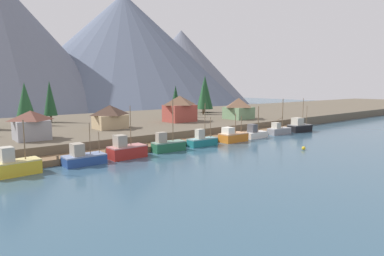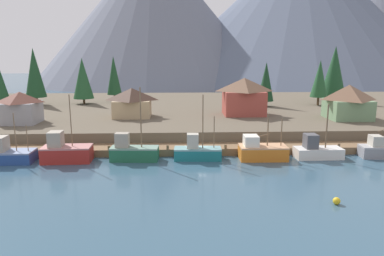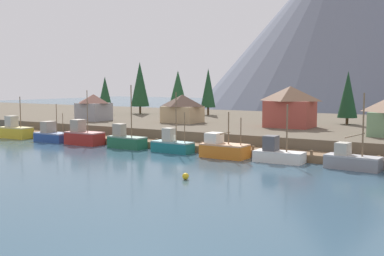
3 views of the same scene
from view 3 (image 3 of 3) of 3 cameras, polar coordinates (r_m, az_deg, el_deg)
The scene contains 21 objects.
ground_plane at distance 87.35m, azimuth 5.57°, elevation -1.51°, with size 400.00×400.00×1.00m, color #335166.
dock at distance 71.66m, azimuth -0.85°, elevation -2.20°, with size 80.00×4.00×1.60m.
shoreline_bank at distance 98.01m, azimuth 8.70°, elevation 0.23°, with size 400.00×56.00×2.50m, color brown.
mountain_west_peak at distance 203.81m, azimuth 17.34°, elevation 11.83°, with size 115.67×115.67×67.36m, color slate.
fishing_boat_yellow at distance 92.26m, azimuth -20.44°, elevation -0.33°, with size 6.44×3.24×7.57m.
fishing_boat_blue at distance 84.93m, azimuth -16.42°, elevation -0.82°, with size 6.26×3.09×6.51m.
fishing_boat_red at distance 79.48m, azimuth -12.86°, elevation -0.97°, with size 6.33×3.16×8.84m.
fishing_boat_green at distance 73.83m, azimuth -7.91°, elevation -1.48°, with size 6.40×2.77×9.71m.
fishing_boat_teal at distance 68.79m, azimuth -2.42°, elevation -2.04°, with size 6.35×2.62×8.71m.
fishing_boat_orange at distance 64.07m, azimuth 3.76°, elevation -2.50°, with size 6.30×3.23×6.16m.
fishing_boat_white at distance 61.12m, azimuth 10.23°, elevation -3.07°, with size 6.30×2.74×7.35m.
fishing_boat_grey at distance 58.37m, azimuth 18.57°, elevation -3.67°, with size 6.43×2.89×8.88m.
house_tan at distance 90.37m, azimuth -1.16°, elevation 2.38°, with size 6.97×5.71×5.31m.
house_grey at distance 97.25m, azimuth -11.70°, elevation 2.47°, with size 5.85×5.48×5.27m.
house_red at distance 82.26m, azimuth 11.66°, elevation 2.57°, with size 7.91×6.21×6.98m.
conifer_near_left at distance 111.95m, azimuth 1.95°, elevation 4.82°, with size 3.46×3.46×10.94m.
conifer_near_right at distance 113.02m, azimuth -1.69°, elevation 4.57°, with size 4.64×4.64×10.45m.
conifer_mid_left at distance 113.54m, azimuth -10.38°, elevation 4.10°, with size 3.53×3.53×9.03m.
conifer_mid_right at distance 117.61m, azimuth -6.26°, elevation 5.25°, with size 4.52×4.52×12.68m.
conifer_back_left at distance 90.80m, azimuth 18.16°, elevation 3.83°, with size 3.55×3.55×9.65m.
channel_buoy at distance 49.52m, azimuth -0.78°, elevation -5.81°, with size 0.70×0.70×0.70m, color gold.
Camera 3 is at (38.47, -57.72, 9.97)m, focal length 44.52 mm.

